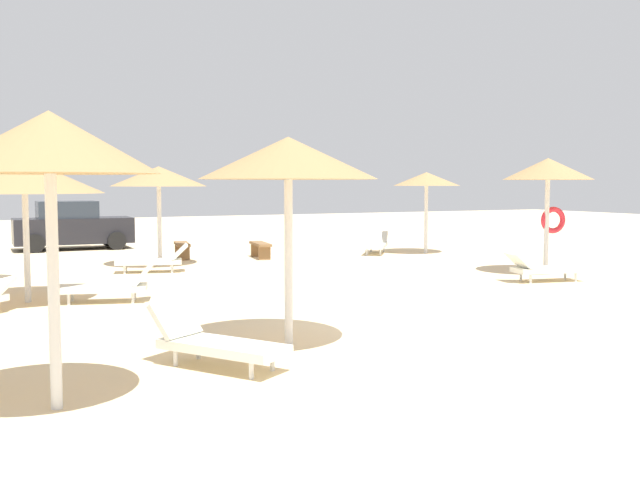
{
  "coord_description": "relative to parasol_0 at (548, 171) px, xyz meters",
  "views": [
    {
      "loc": [
        -6.37,
        -9.95,
        2.33
      ],
      "look_at": [
        0.0,
        3.0,
        1.2
      ],
      "focal_mm": 40.37,
      "sensor_mm": 36.0,
      "label": 1
    }
  ],
  "objects": [
    {
      "name": "ground_plane",
      "position": [
        -7.13,
        -4.15,
        -2.67
      ],
      "size": [
        80.0,
        80.0,
        0.0
      ],
      "primitive_type": "plane",
      "color": "beige"
    },
    {
      "name": "parasol_0",
      "position": [
        0.0,
        0.0,
        0.0
      ],
      "size": [
        2.29,
        2.29,
        2.99
      ],
      "color": "silver",
      "rests_on": "ground"
    },
    {
      "name": "parasol_1",
      "position": [
        -12.47,
        1.03,
        -0.19
      ],
      "size": [
        3.02,
        3.02,
        2.83
      ],
      "color": "silver",
      "rests_on": "ground"
    },
    {
      "name": "parasol_2",
      "position": [
        -12.73,
        -6.34,
        0.07
      ],
      "size": [
        2.21,
        2.21,
        3.07
      ],
      "color": "silver",
      "rests_on": "ground"
    },
    {
      "name": "parasol_3",
      "position": [
        -9.39,
        -4.73,
        0.02
      ],
      "size": [
        2.55,
        2.55,
        2.99
      ],
      "color": "silver",
      "rests_on": "ground"
    },
    {
      "name": "parasol_4",
      "position": [
        0.32,
        5.94,
        -0.2
      ],
      "size": [
        2.22,
        2.22,
        2.72
      ],
      "color": "silver",
      "rests_on": "ground"
    },
    {
      "name": "parasol_6",
      "position": [
        -8.59,
        6.24,
        -0.14
      ],
      "size": [
        2.71,
        2.71,
        2.82
      ],
      "color": "silver",
      "rests_on": "ground"
    },
    {
      "name": "lounger_0",
      "position": [
        -1.19,
        -1.16,
        -2.35
      ],
      "size": [
        1.97,
        1.02,
        0.74
      ],
      "color": "silver",
      "rests_on": "ground"
    },
    {
      "name": "lounger_1",
      "position": [
        -11.03,
        0.32,
        -2.34
      ],
      "size": [
        1.96,
        1.14,
        0.79
      ],
      "color": "silver",
      "rests_on": "ground"
    },
    {
      "name": "lounger_3",
      "position": [
        -10.73,
        -5.43,
        -2.34
      ],
      "size": [
        1.54,
        1.91,
        0.79
      ],
      "color": "silver",
      "rests_on": "ground"
    },
    {
      "name": "lounger_4",
      "position": [
        -1.23,
        6.59,
        -2.35
      ],
      "size": [
        1.64,
        1.9,
        0.7
      ],
      "color": "silver",
      "rests_on": "ground"
    },
    {
      "name": "lounger_6",
      "position": [
        -9.11,
        4.74,
        -2.35
      ],
      "size": [
        1.98,
        1.11,
        0.75
      ],
      "color": "silver",
      "rests_on": "ground"
    },
    {
      "name": "bench_0",
      "position": [
        -7.49,
        7.9,
        -2.32
      ],
      "size": [
        0.67,
        1.55,
        0.49
      ],
      "color": "brown",
      "rests_on": "ground"
    },
    {
      "name": "bench_1",
      "position": [
        -5.27,
        6.86,
        -2.32
      ],
      "size": [
        0.62,
        1.54,
        0.49
      ],
      "color": "brown",
      "rests_on": "ground"
    },
    {
      "name": "parked_car",
      "position": [
        -10.17,
        12.69,
        -1.84
      ],
      "size": [
        4.01,
        2.01,
        1.72
      ],
      "color": "black",
      "rests_on": "ground"
    }
  ]
}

